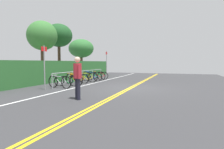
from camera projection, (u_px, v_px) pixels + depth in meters
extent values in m
cube|color=#353538|center=(131.00, 88.00, 10.72)|extent=(29.74, 13.71, 0.05)
cube|color=gold|center=(132.00, 88.00, 10.69)|extent=(26.77, 0.10, 0.00)
cube|color=gold|center=(130.00, 88.00, 10.75)|extent=(26.77, 0.10, 0.00)
cube|color=white|center=(84.00, 85.00, 11.75)|extent=(26.77, 0.12, 0.00)
cylinder|color=#9EA0A5|center=(52.00, 81.00, 10.22)|extent=(0.05, 0.05, 0.84)
cylinder|color=#9EA0A5|center=(69.00, 79.00, 11.80)|extent=(0.05, 0.05, 0.84)
cylinder|color=#9EA0A5|center=(82.00, 77.00, 13.38)|extent=(0.05, 0.05, 0.84)
cylinder|color=#9EA0A5|center=(92.00, 75.00, 14.96)|extent=(0.05, 0.05, 0.84)
cylinder|color=#9EA0A5|center=(101.00, 74.00, 16.53)|extent=(0.05, 0.05, 0.84)
cylinder|color=#9EA0A5|center=(82.00, 71.00, 13.35)|extent=(6.73, 0.04, 0.04)
torus|color=black|center=(53.00, 82.00, 10.87)|extent=(0.17, 0.73, 0.73)
torus|color=black|center=(66.00, 82.00, 10.38)|extent=(0.17, 0.73, 0.73)
cylinder|color=silver|center=(58.00, 80.00, 10.68)|extent=(0.13, 0.58, 0.50)
cylinder|color=silver|center=(59.00, 77.00, 10.64)|extent=(0.15, 0.69, 0.07)
cylinder|color=silver|center=(62.00, 81.00, 10.52)|extent=(0.06, 0.17, 0.45)
cylinder|color=silver|center=(64.00, 84.00, 10.47)|extent=(0.10, 0.37, 0.19)
cylinder|color=silver|center=(65.00, 80.00, 10.42)|extent=(0.08, 0.25, 0.31)
cylinder|color=silver|center=(54.00, 79.00, 10.84)|extent=(0.06, 0.14, 0.33)
cube|color=black|center=(63.00, 77.00, 10.47)|extent=(0.11, 0.21, 0.05)
cylinder|color=silver|center=(54.00, 75.00, 10.80)|extent=(0.46, 0.10, 0.03)
torus|color=black|center=(59.00, 81.00, 11.55)|extent=(0.20, 0.65, 0.66)
torus|color=black|center=(74.00, 81.00, 11.43)|extent=(0.20, 0.65, 0.66)
cylinder|color=#198C38|center=(65.00, 80.00, 11.50)|extent=(0.16, 0.55, 0.45)
cylinder|color=#198C38|center=(66.00, 77.00, 11.48)|extent=(0.19, 0.65, 0.07)
cylinder|color=#198C38|center=(70.00, 80.00, 11.46)|extent=(0.07, 0.16, 0.40)
cylinder|color=#198C38|center=(72.00, 82.00, 11.46)|extent=(0.12, 0.35, 0.17)
cylinder|color=#198C38|center=(73.00, 79.00, 11.44)|extent=(0.09, 0.24, 0.28)
cylinder|color=#198C38|center=(60.00, 79.00, 11.53)|extent=(0.06, 0.14, 0.30)
cube|color=black|center=(71.00, 77.00, 11.44)|extent=(0.12, 0.21, 0.05)
cylinder|color=#198C38|center=(61.00, 76.00, 11.51)|extent=(0.45, 0.13, 0.03)
torus|color=black|center=(69.00, 79.00, 12.48)|extent=(0.31, 0.72, 0.75)
torus|color=black|center=(79.00, 80.00, 11.87)|extent=(0.31, 0.72, 0.75)
cylinder|color=orange|center=(73.00, 78.00, 12.25)|extent=(0.22, 0.53, 0.51)
cylinder|color=orange|center=(73.00, 75.00, 12.19)|extent=(0.26, 0.63, 0.07)
cylinder|color=orange|center=(76.00, 78.00, 12.04)|extent=(0.09, 0.16, 0.46)
cylinder|color=orange|center=(77.00, 81.00, 11.98)|extent=(0.15, 0.34, 0.19)
cylinder|color=orange|center=(78.00, 77.00, 11.93)|extent=(0.12, 0.24, 0.31)
cylinder|color=orange|center=(70.00, 77.00, 12.44)|extent=(0.08, 0.13, 0.34)
cube|color=black|center=(77.00, 75.00, 11.98)|extent=(0.14, 0.22, 0.05)
cylinder|color=orange|center=(70.00, 73.00, 12.40)|extent=(0.44, 0.18, 0.03)
torus|color=black|center=(70.00, 79.00, 13.06)|extent=(0.20, 0.67, 0.67)
torus|color=black|center=(84.00, 79.00, 12.93)|extent=(0.20, 0.67, 0.67)
cylinder|color=orange|center=(75.00, 78.00, 13.01)|extent=(0.16, 0.59, 0.46)
cylinder|color=orange|center=(76.00, 75.00, 12.99)|extent=(0.19, 0.70, 0.07)
cylinder|color=orange|center=(80.00, 78.00, 12.96)|extent=(0.07, 0.17, 0.41)
cylinder|color=orange|center=(82.00, 80.00, 12.96)|extent=(0.12, 0.37, 0.17)
cylinder|color=orange|center=(83.00, 77.00, 12.94)|extent=(0.09, 0.26, 0.29)
cylinder|color=orange|center=(71.00, 77.00, 13.05)|extent=(0.07, 0.14, 0.31)
cube|color=black|center=(81.00, 75.00, 12.94)|extent=(0.12, 0.21, 0.05)
cylinder|color=orange|center=(71.00, 74.00, 13.03)|extent=(0.46, 0.13, 0.03)
torus|color=black|center=(79.00, 77.00, 13.75)|extent=(0.26, 0.73, 0.75)
torus|color=black|center=(93.00, 77.00, 13.68)|extent=(0.26, 0.73, 0.75)
cylinder|color=yellow|center=(84.00, 76.00, 13.72)|extent=(0.20, 0.58, 0.51)
cylinder|color=yellow|center=(85.00, 73.00, 13.70)|extent=(0.23, 0.68, 0.07)
cylinder|color=yellow|center=(89.00, 77.00, 13.69)|extent=(0.08, 0.17, 0.46)
cylinder|color=yellow|center=(90.00, 79.00, 13.70)|extent=(0.14, 0.37, 0.19)
cylinder|color=yellow|center=(91.00, 75.00, 13.68)|extent=(0.10, 0.25, 0.32)
cylinder|color=yellow|center=(79.00, 75.00, 13.74)|extent=(0.07, 0.14, 0.34)
cube|color=black|center=(89.00, 73.00, 13.67)|extent=(0.13, 0.21, 0.05)
cylinder|color=yellow|center=(80.00, 72.00, 13.72)|extent=(0.45, 0.15, 0.03)
torus|color=black|center=(86.00, 76.00, 14.75)|extent=(0.08, 0.76, 0.76)
torus|color=black|center=(98.00, 77.00, 14.37)|extent=(0.08, 0.76, 0.76)
cylinder|color=#1947B7|center=(90.00, 75.00, 14.60)|extent=(0.05, 0.58, 0.52)
cylinder|color=#1947B7|center=(91.00, 72.00, 14.56)|extent=(0.06, 0.69, 0.07)
cylinder|color=#1947B7|center=(94.00, 76.00, 14.47)|extent=(0.04, 0.17, 0.47)
cylinder|color=#1947B7|center=(96.00, 78.00, 14.44)|extent=(0.05, 0.37, 0.19)
cylinder|color=#1947B7|center=(96.00, 75.00, 14.40)|extent=(0.04, 0.25, 0.32)
cylinder|color=#1947B7|center=(87.00, 74.00, 14.72)|extent=(0.04, 0.14, 0.34)
cube|color=black|center=(95.00, 72.00, 14.43)|extent=(0.09, 0.20, 0.05)
cylinder|color=#1947B7|center=(87.00, 71.00, 14.68)|extent=(0.46, 0.04, 0.03)
torus|color=black|center=(90.00, 76.00, 15.54)|extent=(0.17, 0.75, 0.75)
torus|color=black|center=(101.00, 76.00, 15.02)|extent=(0.17, 0.75, 0.75)
cylinder|color=#198C38|center=(94.00, 75.00, 15.34)|extent=(0.13, 0.62, 0.51)
cylinder|color=#198C38|center=(95.00, 72.00, 15.29)|extent=(0.15, 0.73, 0.07)
cylinder|color=#198C38|center=(98.00, 75.00, 15.17)|extent=(0.06, 0.18, 0.46)
cylinder|color=#198C38|center=(99.00, 77.00, 15.12)|extent=(0.10, 0.39, 0.19)
cylinder|color=#198C38|center=(100.00, 74.00, 15.07)|extent=(0.08, 0.27, 0.32)
cylinder|color=#198C38|center=(91.00, 74.00, 15.51)|extent=(0.06, 0.15, 0.34)
cube|color=black|center=(99.00, 72.00, 15.12)|extent=(0.11, 0.21, 0.05)
cylinder|color=#198C38|center=(91.00, 71.00, 15.47)|extent=(0.46, 0.10, 0.03)
torus|color=black|center=(94.00, 76.00, 16.14)|extent=(0.11, 0.68, 0.68)
torus|color=black|center=(104.00, 76.00, 15.88)|extent=(0.11, 0.68, 0.68)
cylinder|color=red|center=(98.00, 75.00, 16.04)|extent=(0.08, 0.56, 0.46)
cylinder|color=red|center=(98.00, 72.00, 16.01)|extent=(0.09, 0.67, 0.07)
cylinder|color=red|center=(101.00, 75.00, 15.95)|extent=(0.05, 0.16, 0.42)
cylinder|color=red|center=(102.00, 77.00, 15.93)|extent=(0.07, 0.36, 0.17)
cylinder|color=red|center=(103.00, 74.00, 15.90)|extent=(0.06, 0.25, 0.29)
cylinder|color=red|center=(94.00, 74.00, 16.11)|extent=(0.05, 0.13, 0.31)
cube|color=black|center=(102.00, 72.00, 15.92)|extent=(0.10, 0.21, 0.05)
cylinder|color=red|center=(95.00, 72.00, 16.09)|extent=(0.46, 0.07, 0.03)
cylinder|color=#1E1E2D|center=(79.00, 89.00, 7.22)|extent=(0.14, 0.14, 0.83)
cylinder|color=#1E1E2D|center=(77.00, 88.00, 7.47)|extent=(0.14, 0.14, 0.83)
cylinder|color=#B22633|center=(77.00, 71.00, 7.30)|extent=(0.32, 0.32, 0.59)
sphere|color=beige|center=(77.00, 60.00, 7.27)|extent=(0.23, 0.23, 0.23)
cylinder|color=#B22633|center=(79.00, 72.00, 7.12)|extent=(0.09, 0.09, 0.55)
cylinder|color=#B22633|center=(76.00, 71.00, 7.48)|extent=(0.09, 0.09, 0.55)
cylinder|color=gray|center=(44.00, 68.00, 9.83)|extent=(0.06, 0.06, 2.34)
cube|color=red|center=(44.00, 49.00, 9.76)|extent=(0.36, 0.09, 0.24)
cylinder|color=gray|center=(107.00, 65.00, 16.97)|extent=(0.06, 0.06, 2.46)
cube|color=red|center=(107.00, 53.00, 16.90)|extent=(0.36, 0.06, 0.24)
cube|color=#2D6B30|center=(67.00, 70.00, 15.54)|extent=(15.73, 0.85, 1.58)
cylinder|color=#473323|center=(43.00, 65.00, 14.07)|extent=(0.28, 0.28, 2.47)
ellipsoid|color=#387533|center=(42.00, 36.00, 13.92)|extent=(2.21, 2.21, 2.18)
cylinder|color=#473323|center=(59.00, 62.00, 16.74)|extent=(0.26, 0.26, 2.93)
ellipsoid|color=#1C4C21|center=(59.00, 35.00, 16.58)|extent=(2.39, 2.39, 2.04)
cylinder|color=brown|center=(81.00, 66.00, 21.45)|extent=(0.32, 0.32, 2.10)
ellipsoid|color=#2D6B30|center=(81.00, 48.00, 21.32)|extent=(2.84, 2.84, 2.10)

